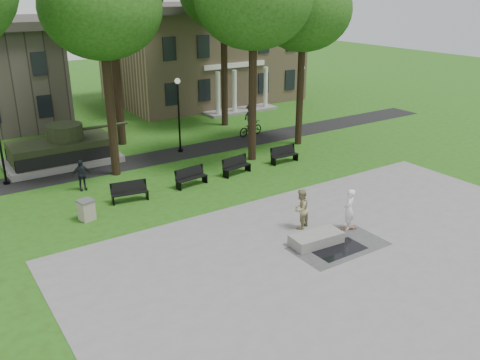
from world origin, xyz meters
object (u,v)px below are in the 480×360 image
object	(u,v)px
cyclist	(250,123)
trash_bin	(86,210)
skateboarder	(349,209)
concrete_block	(316,239)
friend_watching	(301,209)
park_bench_0	(129,191)

from	to	relation	value
cyclist	trash_bin	world-z (taller)	cyclist
skateboarder	concrete_block	bearing A→B (deg)	-27.08
friend_watching	park_bench_0	bearing A→B (deg)	-74.15
park_bench_0	trash_bin	size ratio (longest dim) A/B	1.93
cyclist	skateboarder	bearing A→B (deg)	152.00
park_bench_0	friend_watching	bearing A→B (deg)	-44.61
park_bench_0	cyclist	bearing A→B (deg)	38.18
skateboarder	cyclist	size ratio (longest dim) A/B	0.81
friend_watching	park_bench_0	distance (m)	8.70
friend_watching	trash_bin	distance (m)	9.68
skateboarder	cyclist	world-z (taller)	cyclist
cyclist	trash_bin	bearing A→B (deg)	108.26
skateboarder	trash_bin	world-z (taller)	skateboarder
skateboarder	friend_watching	bearing A→B (deg)	-71.10
friend_watching	concrete_block	bearing A→B (deg)	55.02
cyclist	park_bench_0	world-z (taller)	cyclist
concrete_block	trash_bin	world-z (taller)	trash_bin
skateboarder	friend_watching	xyz separation A→B (m)	(-1.70, 1.21, -0.01)
concrete_block	park_bench_0	xyz separation A→B (m)	(-4.71, 8.55, 0.28)
skateboarder	park_bench_0	size ratio (longest dim) A/B	1.00
concrete_block	trash_bin	distance (m)	10.42
friend_watching	cyclist	bearing A→B (deg)	-136.39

